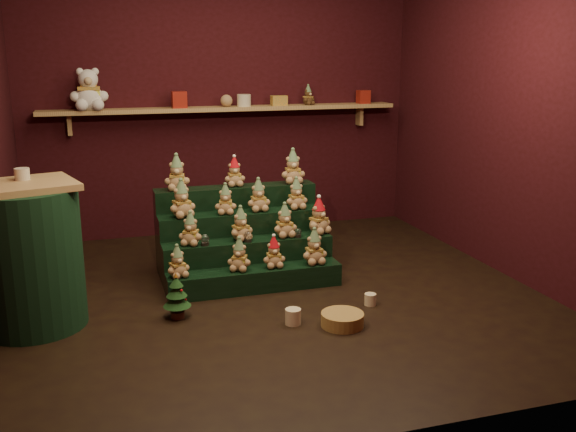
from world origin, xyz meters
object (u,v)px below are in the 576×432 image
object	(u,v)px
snow_globe_a	(205,240)
side_table	(29,257)
white_bear	(88,84)
mug_right	(370,299)
brown_bear	(308,95)
riser_tier_front	(255,279)
snow_globe_b	(248,236)
mini_christmas_tree	(177,296)
wicker_basket	(342,319)
mug_left	(293,317)
snow_globe_c	(298,233)

from	to	relation	value
snow_globe_a	side_table	world-z (taller)	side_table
white_bear	snow_globe_a	bearing A→B (deg)	-62.45
mug_right	brown_bear	bearing A→B (deg)	83.26
riser_tier_front	snow_globe_a	xyz separation A→B (m)	(-0.36, 0.16, 0.32)
snow_globe_b	mini_christmas_tree	bearing A→B (deg)	-140.85
riser_tier_front	snow_globe_b	distance (m)	0.35
snow_globe_a	wicker_basket	size ratio (longest dim) A/B	0.30
side_table	mug_left	bearing A→B (deg)	-32.75
side_table	mug_right	bearing A→B (deg)	-24.45
white_bear	mug_left	bearing A→B (deg)	-62.45
snow_globe_c	side_table	distance (m)	2.08
snow_globe_c	wicker_basket	bearing A→B (deg)	-90.19
riser_tier_front	mini_christmas_tree	bearing A→B (deg)	-150.94
mini_christmas_tree	wicker_basket	distance (m)	1.18
snow_globe_b	brown_bear	size ratio (longest dim) A/B	0.44
mini_christmas_tree	mug_left	xyz separation A→B (m)	(0.76, -0.35, -0.11)
riser_tier_front	side_table	distance (m)	1.69
mug_right	mini_christmas_tree	bearing A→B (deg)	172.50
snow_globe_a	mug_left	distance (m)	1.05
riser_tier_front	brown_bear	distance (m)	2.38
snow_globe_a	mug_right	size ratio (longest dim) A/B	1.02
snow_globe_a	brown_bear	size ratio (longest dim) A/B	0.45
white_bear	brown_bear	world-z (taller)	white_bear
snow_globe_c	mini_christmas_tree	distance (m)	1.23
mug_left	wicker_basket	distance (m)	0.34
riser_tier_front	mug_left	size ratio (longest dim) A/B	12.54
wicker_basket	mug_right	bearing A→B (deg)	40.51
riser_tier_front	snow_globe_a	size ratio (longest dim) A/B	15.52
mug_left	white_bear	distance (m)	3.11
snow_globe_a	mug_left	world-z (taller)	snow_globe_a
wicker_basket	brown_bear	xyz separation A→B (m)	(0.61, 2.55, 1.37)
snow_globe_b	mug_left	distance (m)	0.95
riser_tier_front	mini_christmas_tree	size ratio (longest dim) A/B	4.13
snow_globe_c	brown_bear	distance (m)	1.94
mug_left	white_bear	xyz separation A→B (m)	(-1.25, 2.42, 1.51)
riser_tier_front	side_table	xyz separation A→B (m)	(-1.63, -0.21, 0.41)
snow_globe_a	mug_right	xyz separation A→B (m)	(1.12, -0.72, -0.36)
riser_tier_front	mug_right	bearing A→B (deg)	-36.62
side_table	mini_christmas_tree	xyz separation A→B (m)	(0.96, -0.16, -0.34)
snow_globe_b	riser_tier_front	bearing A→B (deg)	-84.44
riser_tier_front	mug_right	xyz separation A→B (m)	(0.75, -0.56, -0.05)
side_table	brown_bear	xyz separation A→B (m)	(2.65, 1.90, 0.92)
snow_globe_b	side_table	size ratio (longest dim) A/B	0.09
snow_globe_b	side_table	world-z (taller)	side_table
mug_left	white_bear	size ratio (longest dim) A/B	0.23
brown_bear	snow_globe_c	bearing A→B (deg)	-139.29
snow_globe_c	white_bear	xyz separation A→B (m)	(-1.57, 1.54, 1.16)
white_bear	side_table	bearing A→B (deg)	-103.71
mug_right	brown_bear	size ratio (longest dim) A/B	0.44
mug_left	mug_right	size ratio (longest dim) A/B	1.26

